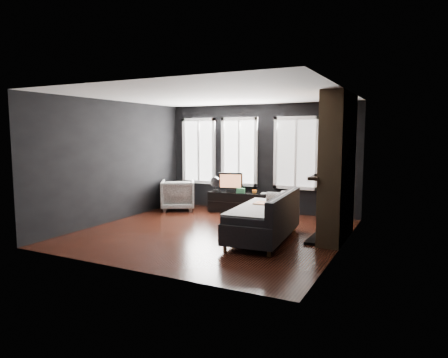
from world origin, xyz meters
The scene contains 18 objects.
floor centered at (0.00, 0.00, 0.00)m, with size 5.00×5.00×0.00m, color black.
ceiling centered at (0.00, 0.00, 2.70)m, with size 5.00×5.00×0.00m, color white.
wall_back centered at (0.00, 2.50, 1.35)m, with size 5.00×0.02×2.70m, color black.
wall_left centered at (-2.50, 0.00, 1.35)m, with size 0.02×5.00×2.70m, color black.
wall_right centered at (2.50, 0.00, 1.35)m, with size 0.02×5.00×2.70m, color black.
windows centered at (-0.45, 2.46, 2.38)m, with size 4.00×0.16×1.76m, color white, non-canonical shape.
fireplace centered at (2.30, 0.60, 1.35)m, with size 0.70×1.62×2.70m, color #93724C, non-canonical shape.
sofa centered at (1.10, -0.08, 0.45)m, with size 1.04×2.08×0.89m, color #28272A, non-canonical shape.
stripe_pillow centered at (1.28, 0.52, 0.64)m, with size 0.09×0.38×0.38m, color gray.
armchair centered at (-1.95, 1.71, 0.43)m, with size 0.83×0.78×0.86m, color silver.
media_console centered at (-0.41, 2.10, 0.25)m, with size 1.48×0.46×0.51m, color black, non-canonical shape.
monitor centered at (-0.62, 2.09, 0.78)m, with size 0.62×0.13×0.55m, color black, non-canonical shape.
desk_fan centered at (-1.02, 2.03, 0.69)m, with size 0.26×0.26×0.37m, color #989898, non-canonical shape.
mug centered at (0.03, 2.10, 0.57)m, with size 0.12×0.09×0.12m, color orange.
book centered at (0.18, 2.18, 0.61)m, with size 0.16×0.02×0.21m, color #C6B29D.
storage_box centered at (-0.32, 2.05, 0.56)m, with size 0.20×0.13×0.11m, color #2A693E.
mantel_vase centered at (2.05, 1.05, 1.31)m, with size 0.17×0.18×0.17m, color gold.
mantel_clock centered at (2.05, 0.05, 1.25)m, with size 0.11×0.11×0.04m, color black.
Camera 1 is at (3.72, -6.89, 1.97)m, focal length 32.00 mm.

